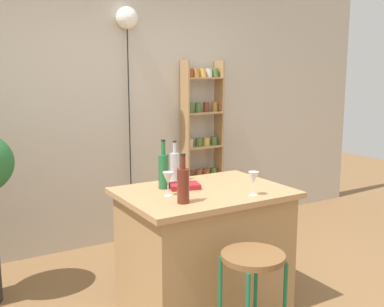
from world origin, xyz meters
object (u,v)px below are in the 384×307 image
Objects in this scene: bottle_wine_red at (175,166)px; pendant_globe_light at (127,22)px; wine_glass_left at (253,179)px; cookbook at (184,186)px; bar_stool at (252,280)px; wine_glass_center at (168,179)px; spice_shelf at (202,143)px; bottle_spirits_clear at (164,170)px; bottle_vinegar at (183,185)px.

pendant_globe_light is (0.15, 1.20, 1.16)m from bottle_wine_red.
cookbook is (-0.30, 0.40, -0.10)m from wine_glass_left.
cookbook reaches higher than bar_stool.
bottle_wine_red is 1.89× the size of wine_glass_center.
spice_shelf is at bearing 65.20° from bar_stool.
bottle_spirits_clear is at bearing 71.07° from wine_glass_center.
bar_stool is at bearing -73.24° from cookbook.
pendant_globe_light is at bearing 93.32° from wine_glass_left.
spice_shelf reaches higher than wine_glass_center.
pendant_globe_light is at bearing 82.83° from bottle_wine_red.
bottle_vinegar is (-0.23, -0.54, 0.00)m from bottle_wine_red.
bottle_vinegar is at bearing -98.88° from bottle_spirits_clear.
bottle_spirits_clear is (-1.14, -1.31, 0.07)m from spice_shelf.
bottle_wine_red is 0.68m from wine_glass_left.
pendant_globe_light is at bearing 77.53° from bottle_vinegar.
bar_stool is 0.85m from wine_glass_center.
spice_shelf is at bearing 51.24° from wine_glass_center.
bottle_wine_red reaches higher than bar_stool.
bar_stool is 2.18× the size of bottle_wine_red.
bottle_spirits_clear is at bearing 165.79° from cookbook.
bottle_vinegar is 1.94× the size of wine_glass_center.
cookbook is at bearing -126.22° from spice_shelf.
wine_glass_left is at bearing -9.89° from bottle_vinegar.
bottle_wine_red reaches higher than wine_glass_left.
bottle_wine_red is at bearing 55.32° from wine_glass_center.
pendant_globe_light is (-0.11, 1.83, 1.16)m from wine_glass_left.
bottle_vinegar is at bearing -113.39° from bottle_wine_red.
wine_glass_center is (-0.24, -0.35, -0.00)m from bottle_wine_red.
wine_glass_center is at bearing 91.60° from bottle_vinegar.
bottle_vinegar is at bearing 170.11° from wine_glass_left.
spice_shelf is (1.00, 2.16, 0.44)m from bar_stool.
bar_stool is 0.29× the size of pendant_globe_light.
wine_glass_center is at bearing -124.68° from bottle_wine_red.
bottle_spirits_clear is (-0.17, -0.15, 0.02)m from bottle_wine_red.
pendant_globe_light reaches higher than cookbook.
bottle_wine_red is 0.13× the size of pendant_globe_light.
bar_stool is 3.23× the size of cookbook.
pendant_globe_light reaches higher than bottle_wine_red.
spice_shelf is 1.92m from wine_glass_left.
bottle_spirits_clear reaches higher than bottle_vinegar.
wine_glass_left is at bearing -111.70° from spice_shelf.
bottle_spirits_clear is 0.20m from wine_glass_center.
cookbook is 0.09× the size of pendant_globe_light.
bottle_spirits_clear is at bearing -103.48° from pendant_globe_light.
bar_stool is 2.13× the size of bottle_vinegar.
bottle_spirits_clear is 1.80m from pendant_globe_light.
spice_shelf is 5.19× the size of bottle_spirits_clear.
spice_shelf is 0.79× the size of pendant_globe_light.
bottle_wine_red is at bearing 66.61° from bottle_vinegar.
spice_shelf is 1.51m from bottle_wine_red.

